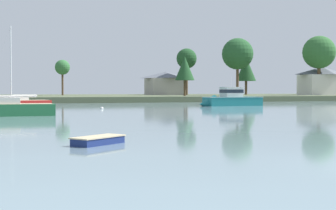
{
  "coord_description": "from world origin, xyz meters",
  "views": [
    {
      "loc": [
        -10.87,
        -11.59,
        2.33
      ],
      "look_at": [
        5.29,
        36.91,
        0.75
      ],
      "focal_mm": 52.76,
      "sensor_mm": 36.0,
      "label": 1
    }
  ],
  "objects_px": {
    "cruiser_teal": "(227,102)",
    "mooring_buoy_yellow": "(252,104)",
    "dinghy_navy": "(98,142)",
    "mooring_buoy_white": "(102,108)",
    "sailboat_red": "(17,104)",
    "sailboat_green": "(4,113)"
  },
  "relations": [
    {
      "from": "sailboat_red",
      "to": "mooring_buoy_white",
      "type": "distance_m",
      "value": 16.64
    },
    {
      "from": "dinghy_navy",
      "to": "sailboat_red",
      "type": "bearing_deg",
      "value": 92.31
    },
    {
      "from": "dinghy_navy",
      "to": "mooring_buoy_white",
      "type": "relative_size",
      "value": 5.8
    },
    {
      "from": "dinghy_navy",
      "to": "sailboat_red",
      "type": "distance_m",
      "value": 51.77
    },
    {
      "from": "dinghy_navy",
      "to": "sailboat_red",
      "type": "xyz_separation_m",
      "value": [
        -2.08,
        51.73,
        0.13
      ]
    },
    {
      "from": "sailboat_green",
      "to": "mooring_buoy_yellow",
      "type": "relative_size",
      "value": 26.95
    },
    {
      "from": "sailboat_red",
      "to": "mooring_buoy_white",
      "type": "xyz_separation_m",
      "value": [
        9.48,
        -13.67,
        -0.18
      ]
    },
    {
      "from": "sailboat_green",
      "to": "mooring_buoy_yellow",
      "type": "xyz_separation_m",
      "value": [
        37.65,
        24.41,
        -0.21
      ]
    },
    {
      "from": "mooring_buoy_white",
      "to": "cruiser_teal",
      "type": "bearing_deg",
      "value": 16.9
    },
    {
      "from": "cruiser_teal",
      "to": "sailboat_red",
      "type": "distance_m",
      "value": 29.93
    },
    {
      "from": "cruiser_teal",
      "to": "sailboat_red",
      "type": "xyz_separation_m",
      "value": [
        -28.9,
        7.77,
        -0.32
      ]
    },
    {
      "from": "cruiser_teal",
      "to": "dinghy_navy",
      "type": "distance_m",
      "value": 51.5
    },
    {
      "from": "dinghy_navy",
      "to": "sailboat_red",
      "type": "height_order",
      "value": "sailboat_red"
    },
    {
      "from": "mooring_buoy_white",
      "to": "mooring_buoy_yellow",
      "type": "bearing_deg",
      "value": 23.84
    },
    {
      "from": "sailboat_green",
      "to": "cruiser_teal",
      "type": "bearing_deg",
      "value": 31.31
    },
    {
      "from": "cruiser_teal",
      "to": "mooring_buoy_white",
      "type": "bearing_deg",
      "value": -163.1
    },
    {
      "from": "cruiser_teal",
      "to": "mooring_buoy_white",
      "type": "distance_m",
      "value": 20.3
    },
    {
      "from": "cruiser_teal",
      "to": "dinghy_navy",
      "type": "xyz_separation_m",
      "value": [
        -26.82,
        -43.96,
        -0.45
      ]
    },
    {
      "from": "cruiser_teal",
      "to": "mooring_buoy_yellow",
      "type": "relative_size",
      "value": 20.41
    },
    {
      "from": "mooring_buoy_white",
      "to": "mooring_buoy_yellow",
      "type": "distance_m",
      "value": 28.9
    },
    {
      "from": "dinghy_navy",
      "to": "mooring_buoy_white",
      "type": "xyz_separation_m",
      "value": [
        7.4,
        38.06,
        -0.05
      ]
    },
    {
      "from": "dinghy_navy",
      "to": "sailboat_red",
      "type": "relative_size",
      "value": 0.22
    }
  ]
}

